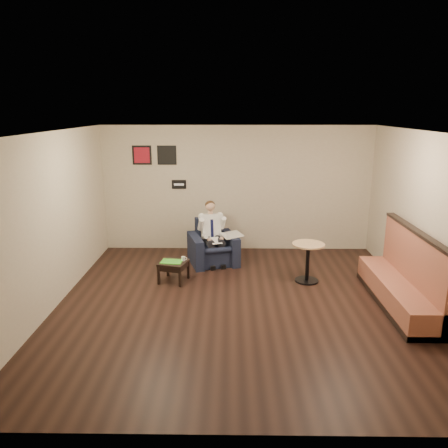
{
  "coord_description": "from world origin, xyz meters",
  "views": [
    {
      "loc": [
        -0.15,
        -6.66,
        3.14
      ],
      "look_at": [
        -0.27,
        1.2,
        1.06
      ],
      "focal_mm": 35.0,
      "sensor_mm": 36.0,
      "label": 1
    }
  ],
  "objects_px": {
    "side_table": "(174,271)",
    "cafe_table": "(307,263)",
    "armchair": "(213,242)",
    "coffee_mug": "(183,259)",
    "smartphone": "(178,259)",
    "seated_man": "(214,236)",
    "banquette": "(399,269)",
    "green_folder": "(172,262)"
  },
  "relations": [
    {
      "from": "green_folder",
      "to": "seated_man",
      "type": "bearing_deg",
      "value": 50.42
    },
    {
      "from": "armchair",
      "to": "seated_man",
      "type": "bearing_deg",
      "value": -90.0
    },
    {
      "from": "green_folder",
      "to": "cafe_table",
      "type": "distance_m",
      "value": 2.53
    },
    {
      "from": "green_folder",
      "to": "banquette",
      "type": "height_order",
      "value": "banquette"
    },
    {
      "from": "green_folder",
      "to": "coffee_mug",
      "type": "height_order",
      "value": "coffee_mug"
    },
    {
      "from": "armchair",
      "to": "coffee_mug",
      "type": "bearing_deg",
      "value": -134.51
    },
    {
      "from": "side_table",
      "to": "banquette",
      "type": "bearing_deg",
      "value": -14.24
    },
    {
      "from": "seated_man",
      "to": "coffee_mug",
      "type": "bearing_deg",
      "value": -139.13
    },
    {
      "from": "smartphone",
      "to": "cafe_table",
      "type": "xyz_separation_m",
      "value": [
        2.42,
        -0.09,
        -0.02
      ]
    },
    {
      "from": "green_folder",
      "to": "cafe_table",
      "type": "height_order",
      "value": "cafe_table"
    },
    {
      "from": "side_table",
      "to": "cafe_table",
      "type": "height_order",
      "value": "cafe_table"
    },
    {
      "from": "banquette",
      "to": "cafe_table",
      "type": "relative_size",
      "value": 3.31
    },
    {
      "from": "seated_man",
      "to": "armchair",
      "type": "bearing_deg",
      "value": 90.0
    },
    {
      "from": "cafe_table",
      "to": "armchair",
      "type": "bearing_deg",
      "value": 151.17
    },
    {
      "from": "armchair",
      "to": "green_folder",
      "type": "relative_size",
      "value": 2.38
    },
    {
      "from": "seated_man",
      "to": "cafe_table",
      "type": "relative_size",
      "value": 1.66
    },
    {
      "from": "seated_man",
      "to": "coffee_mug",
      "type": "distance_m",
      "value": 1.03
    },
    {
      "from": "armchair",
      "to": "smartphone",
      "type": "height_order",
      "value": "armchair"
    },
    {
      "from": "side_table",
      "to": "seated_man",
      "type": "bearing_deg",
      "value": 51.24
    },
    {
      "from": "seated_man",
      "to": "cafe_table",
      "type": "bearing_deg",
      "value": -42.58
    },
    {
      "from": "smartphone",
      "to": "banquette",
      "type": "bearing_deg",
      "value": 9.47
    },
    {
      "from": "seated_man",
      "to": "green_folder",
      "type": "bearing_deg",
      "value": -145.74
    },
    {
      "from": "coffee_mug",
      "to": "cafe_table",
      "type": "height_order",
      "value": "cafe_table"
    },
    {
      "from": "green_folder",
      "to": "cafe_table",
      "type": "relative_size",
      "value": 0.52
    },
    {
      "from": "side_table",
      "to": "coffee_mug",
      "type": "distance_m",
      "value": 0.3
    },
    {
      "from": "side_table",
      "to": "cafe_table",
      "type": "relative_size",
      "value": 0.64
    },
    {
      "from": "armchair",
      "to": "coffee_mug",
      "type": "height_order",
      "value": "armchair"
    },
    {
      "from": "seated_man",
      "to": "green_folder",
      "type": "relative_size",
      "value": 3.16
    },
    {
      "from": "side_table",
      "to": "cafe_table",
      "type": "distance_m",
      "value": 2.5
    },
    {
      "from": "armchair",
      "to": "coffee_mug",
      "type": "relative_size",
      "value": 11.28
    },
    {
      "from": "armchair",
      "to": "coffee_mug",
      "type": "xyz_separation_m",
      "value": [
        -0.52,
        -0.97,
        -0.02
      ]
    },
    {
      "from": "coffee_mug",
      "to": "banquette",
      "type": "bearing_deg",
      "value": -15.76
    },
    {
      "from": "armchair",
      "to": "green_folder",
      "type": "bearing_deg",
      "value": -141.35
    },
    {
      "from": "armchair",
      "to": "cafe_table",
      "type": "height_order",
      "value": "armchair"
    },
    {
      "from": "armchair",
      "to": "banquette",
      "type": "bearing_deg",
      "value": -48.86
    },
    {
      "from": "armchair",
      "to": "banquette",
      "type": "distance_m",
      "value": 3.68
    },
    {
      "from": "seated_man",
      "to": "cafe_table",
      "type": "distance_m",
      "value": 1.98
    },
    {
      "from": "smartphone",
      "to": "coffee_mug",
      "type": "bearing_deg",
      "value": -7.1
    },
    {
      "from": "banquette",
      "to": "cafe_table",
      "type": "distance_m",
      "value": 1.66
    },
    {
      "from": "seated_man",
      "to": "side_table",
      "type": "xyz_separation_m",
      "value": [
        -0.73,
        -0.91,
        -0.42
      ]
    },
    {
      "from": "green_folder",
      "to": "armchair",
      "type": "bearing_deg",
      "value": 54.8
    },
    {
      "from": "armchair",
      "to": "smartphone",
      "type": "xyz_separation_m",
      "value": [
        -0.62,
        -0.9,
        -0.06
      ]
    }
  ]
}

